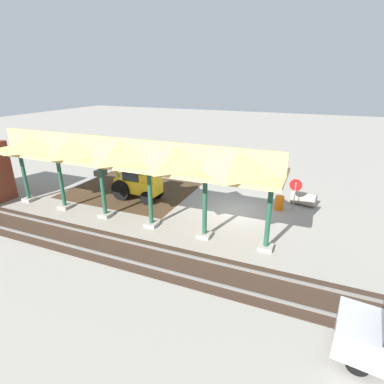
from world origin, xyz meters
The scene contains 9 objects.
ground_plane centered at (0.00, 0.00, 0.00)m, with size 120.00×120.00×0.00m, color gray.
dirt_work_zone centered at (8.19, -0.60, 0.00)m, with size 8.85×7.00×0.01m, color #42301E.
platform_canopy centered at (5.48, 3.85, 4.16)m, with size 17.26×3.20×4.90m.
rail_tracks centered at (0.00, 6.74, 0.03)m, with size 60.00×2.58×0.15m.
stop_sign centered at (-3.33, -1.44, 1.51)m, with size 0.76×0.06×2.10m.
backhoe centered at (6.91, 0.57, 1.27)m, with size 5.19×1.79×2.82m.
dirt_mound centered at (9.62, -1.77, 0.00)m, with size 6.21×6.21×1.49m, color #42301E.
concrete_pipe centered at (-3.86, -2.71, 0.43)m, with size 1.66×1.11×0.85m.
traffic_barrel centered at (-2.48, -1.29, 0.45)m, with size 0.56×0.56×0.90m, color orange.
Camera 1 is at (-4.19, 17.00, 7.87)m, focal length 28.00 mm.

